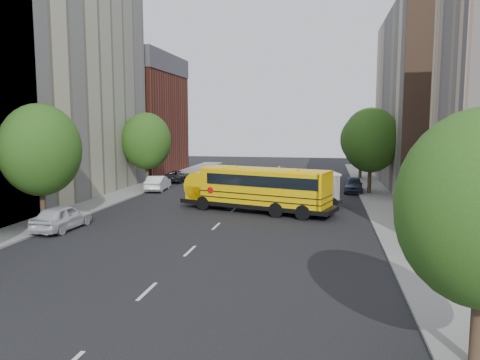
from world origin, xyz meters
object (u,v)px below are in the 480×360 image
(street_tree_5, at_px, (361,140))
(parked_car_1, at_px, (158,183))
(street_tree_2, at_px, (146,141))
(school_bus, at_px, (255,187))
(parked_car_0, at_px, (62,217))
(street_tree_1, at_px, (40,150))
(street_tree_4, at_px, (371,140))
(parked_car_4, at_px, (353,185))
(parked_car_2, at_px, (177,176))
(safari_truck, at_px, (300,189))

(street_tree_5, bearing_deg, parked_car_1, -146.75)
(street_tree_2, height_order, school_bus, street_tree_2)
(school_bus, height_order, parked_car_0, school_bus)
(street_tree_1, height_order, parked_car_1, street_tree_1)
(street_tree_4, bearing_deg, parked_car_4, 144.71)
(street_tree_2, distance_m, parked_car_4, 21.03)
(parked_car_1, bearing_deg, school_bus, 134.65)
(parked_car_2, relative_size, parked_car_4, 1.07)
(street_tree_5, xyz_separation_m, parked_car_4, (-1.40, -11.01, -3.97))
(street_tree_2, bearing_deg, parked_car_1, -39.48)
(street_tree_2, height_order, parked_car_4, street_tree_2)
(street_tree_1, bearing_deg, parked_car_0, -22.35)
(street_tree_5, relative_size, parked_car_1, 1.65)
(parked_car_2, bearing_deg, street_tree_4, 166.98)
(street_tree_1, xyz_separation_m, school_bus, (12.72, 7.40, -3.06))
(street_tree_1, height_order, parked_car_0, street_tree_1)
(street_tree_5, distance_m, parked_car_4, 11.79)
(parked_car_1, height_order, parked_car_2, parked_car_1)
(school_bus, height_order, parked_car_2, school_bus)
(street_tree_4, bearing_deg, parked_car_1, -176.21)
(street_tree_5, xyz_separation_m, parked_car_1, (-20.36, -13.35, -3.95))
(street_tree_1, distance_m, safari_truck, 19.14)
(street_tree_5, distance_m, parked_car_1, 24.67)
(street_tree_5, xyz_separation_m, safari_truck, (-6.01, -20.08, -3.26))
(parked_car_0, xyz_separation_m, parked_car_4, (18.88, 19.70, -0.06))
(street_tree_4, distance_m, school_bus, 14.44)
(street_tree_5, bearing_deg, parked_car_2, -162.67)
(parked_car_0, distance_m, parked_car_4, 27.29)
(street_tree_4, distance_m, parked_car_1, 20.86)
(street_tree_1, relative_size, parked_car_0, 1.69)
(parked_car_0, xyz_separation_m, parked_car_2, (-0.32, 24.28, -0.15))
(street_tree_4, bearing_deg, parked_car_0, -137.31)
(street_tree_1, xyz_separation_m, safari_truck, (15.99, 9.92, -3.51))
(street_tree_2, bearing_deg, parked_car_2, 75.90)
(school_bus, relative_size, parked_car_0, 2.61)
(street_tree_1, xyz_separation_m, street_tree_5, (22.00, 30.00, -0.25))
(school_bus, bearing_deg, parked_car_2, 142.65)
(parked_car_1, height_order, parked_car_4, parked_car_1)
(street_tree_2, height_order, safari_truck, street_tree_2)
(street_tree_2, relative_size, parked_car_4, 1.79)
(street_tree_4, height_order, parked_car_2, street_tree_4)
(street_tree_1, distance_m, parked_car_4, 28.33)
(street_tree_2, distance_m, safari_truck, 18.23)
(parked_car_2, bearing_deg, street_tree_1, 88.72)
(street_tree_2, height_order, parked_car_2, street_tree_2)
(parked_car_2, bearing_deg, safari_truck, 139.00)
(parked_car_4, bearing_deg, parked_car_2, 169.58)
(street_tree_1, distance_m, parked_car_0, 4.55)
(parked_car_0, relative_size, parked_car_1, 1.03)
(parked_car_1, distance_m, parked_car_4, 19.11)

